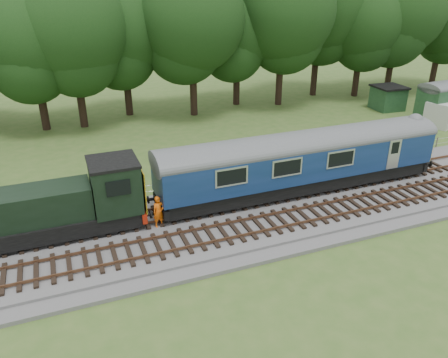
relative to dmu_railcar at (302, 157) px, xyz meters
name	(u,v)px	position (x,y,z in m)	size (l,w,h in m)	color
ground	(224,222)	(-5.62, -1.40, -2.61)	(120.00, 120.00, 0.00)	#3A5C21
ballast	(224,220)	(-5.62, -1.40, -2.43)	(70.00, 7.00, 0.35)	#4C4C4F
track_north	(216,205)	(-5.62, 0.00, -2.19)	(67.20, 2.40, 0.21)	black
track_south	(236,230)	(-5.62, -3.00, -2.19)	(67.20, 2.40, 0.21)	black
fence	(199,189)	(-5.62, 3.10, -2.61)	(64.00, 0.12, 1.00)	#6B6054
tree_line	(143,117)	(-5.62, 20.60, -2.61)	(70.00, 8.00, 18.00)	black
dmu_railcar	(302,157)	(0.00, 0.00, 0.00)	(18.05, 2.86, 3.88)	black
shunter_loco	(62,206)	(-13.93, 0.00, -0.63)	(8.91, 2.60, 3.38)	black
worker	(159,212)	(-9.23, -1.03, -1.38)	(0.64, 0.42, 1.76)	#FF630D
shed	(388,97)	(18.64, 13.97, -1.37)	(3.16, 3.16, 2.43)	#1A3B22
caravan	(445,112)	(20.32, 8.06, -1.48)	(4.62, 2.26, 2.26)	#B2B2AD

